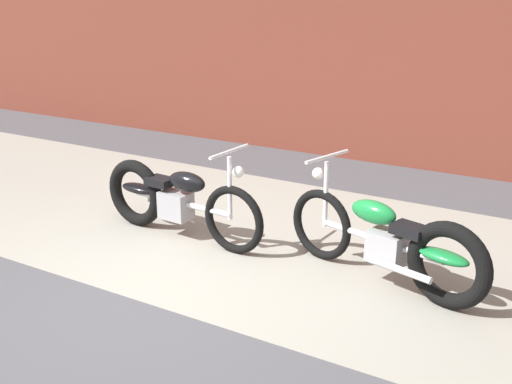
{
  "coord_description": "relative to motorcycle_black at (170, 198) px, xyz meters",
  "views": [
    {
      "loc": [
        3.09,
        -3.35,
        2.45
      ],
      "look_at": [
        0.55,
        0.99,
        0.75
      ],
      "focal_mm": 42.58,
      "sensor_mm": 36.0,
      "label": 1
    }
  ],
  "objects": [
    {
      "name": "motorcycle_green",
      "position": [
        2.36,
        0.04,
        0.0
      ],
      "size": [
        1.96,
        0.78,
        1.03
      ],
      "rotation": [
        0.0,
        0.0,
        2.87
      ],
      "color": "black",
      "rests_on": "ground"
    },
    {
      "name": "motorcycle_black",
      "position": [
        0.0,
        0.0,
        0.0
      ],
      "size": [
        2.01,
        0.58,
        1.03
      ],
      "rotation": [
        0.0,
        0.0,
        -0.07
      ],
      "color": "black",
      "rests_on": "ground"
    },
    {
      "name": "sidewalk_slab",
      "position": [
        0.63,
        0.48,
        -0.4
      ],
      "size": [
        36.0,
        3.5,
        0.01
      ],
      "primitive_type": "cube",
      "color": "gray",
      "rests_on": "ground"
    },
    {
      "name": "ground_plane",
      "position": [
        0.63,
        -1.27,
        -0.4
      ],
      "size": [
        80.0,
        80.0,
        0.0
      ],
      "primitive_type": "plane",
      "color": "#47474C"
    }
  ]
}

